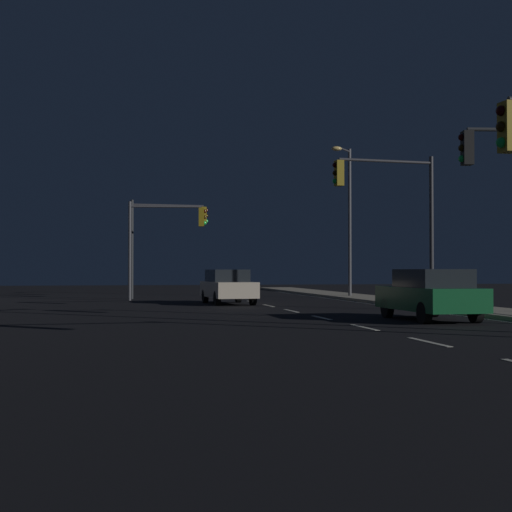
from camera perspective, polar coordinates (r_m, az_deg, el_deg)
ground_plane at (r=19.99m, az=8.09°, el=-5.54°), size 112.00×112.00×0.00m
lane_markings_center at (r=23.31m, az=5.23°, el=-4.90°), size 0.14×50.00×0.01m
lane_edge_line at (r=26.47m, az=14.49°, el=-4.42°), size 0.14×53.00×0.01m
car at (r=22.62m, az=13.65°, el=-2.92°), size 1.83×4.40×1.57m
car_oncoming at (r=32.72m, az=-2.25°, el=-2.39°), size 2.07×4.50×1.57m
traffic_light_near_right at (r=36.82m, az=-7.31°, el=2.01°), size 3.94×0.69×5.03m
traffic_light_overhead_east at (r=39.14m, az=-7.18°, el=2.12°), size 4.21×0.45×5.31m
traffic_light_near_left at (r=27.67m, az=10.66°, el=4.41°), size 4.12×0.50×5.78m
street_lamp_median at (r=39.70m, az=7.28°, el=3.83°), size 1.55×1.64×8.11m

